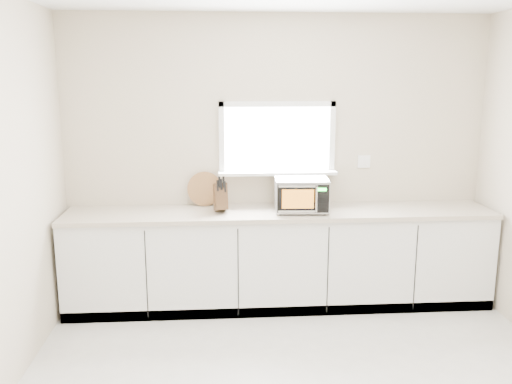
{
  "coord_description": "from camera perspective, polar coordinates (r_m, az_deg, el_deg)",
  "views": [
    {
      "loc": [
        -0.57,
        -3.11,
        2.13
      ],
      "look_at": [
        -0.23,
        1.55,
        1.13
      ],
      "focal_mm": 38.0,
      "sensor_mm": 36.0,
      "label": 1
    }
  ],
  "objects": [
    {
      "name": "countertop",
      "position": [
        4.99,
        2.54,
        -2.18
      ],
      "size": [
        3.92,
        0.64,
        0.04
      ],
      "primitive_type": "cube",
      "color": "#BDB29C",
      "rests_on": "cabinets"
    },
    {
      "name": "coffee_grinder",
      "position": [
        5.13,
        5.86,
        -0.34
      ],
      "size": [
        0.13,
        0.13,
        0.22
      ],
      "rotation": [
        0.0,
        0.0,
        0.01
      ],
      "color": "#A9ABB1",
      "rests_on": "countertop"
    },
    {
      "name": "cabinets",
      "position": [
        5.13,
        2.48,
        -7.14
      ],
      "size": [
        3.92,
        0.6,
        0.88
      ],
      "primitive_type": "cube",
      "color": "silver",
      "rests_on": "ground"
    },
    {
      "name": "knife_block",
      "position": [
        4.91,
        -3.75,
        -0.45
      ],
      "size": [
        0.14,
        0.25,
        0.34
      ],
      "rotation": [
        0.0,
        0.0,
        0.14
      ],
      "color": "#492E1A",
      "rests_on": "countertop"
    },
    {
      "name": "cutting_board",
      "position": [
        5.16,
        -5.43,
        0.34
      ],
      "size": [
        0.33,
        0.08,
        0.33
      ],
      "primitive_type": "cylinder",
      "rotation": [
        1.4,
        0.0,
        0.0
      ],
      "color": "brown",
      "rests_on": "countertop"
    },
    {
      "name": "back_wall",
      "position": [
        5.19,
        2.21,
        3.61
      ],
      "size": [
        4.0,
        0.17,
        2.7
      ],
      "color": "#BFAC98",
      "rests_on": "ground"
    },
    {
      "name": "microwave",
      "position": [
        4.93,
        4.79,
        -0.22
      ],
      "size": [
        0.49,
        0.42,
        0.31
      ],
      "rotation": [
        0.0,
        0.0,
        -0.05
      ],
      "color": "black",
      "rests_on": "countertop"
    }
  ]
}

